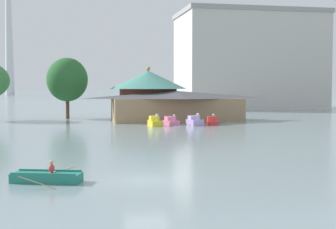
{
  "coord_description": "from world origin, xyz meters",
  "views": [
    {
      "loc": [
        -3.89,
        -25.77,
        5.23
      ],
      "look_at": [
        5.35,
        20.71,
        2.4
      ],
      "focal_mm": 50.41,
      "sensor_mm": 36.0,
      "label": 1
    }
  ],
  "objects_px": {
    "pedal_boat_pink": "(171,121)",
    "green_roof_pavilion": "(148,91)",
    "rowboat_with_rower": "(47,177)",
    "pedal_boat_lavender": "(195,121)",
    "pedal_boat_yellow": "(155,122)",
    "pedal_boat_red": "(212,122)",
    "shoreline_tree_mid": "(67,80)",
    "background_building_block": "(249,60)",
    "boathouse": "(177,105)"
  },
  "relations": [
    {
      "from": "pedal_boat_pink",
      "to": "pedal_boat_red",
      "type": "distance_m",
      "value": 5.62
    },
    {
      "from": "pedal_boat_lavender",
      "to": "shoreline_tree_mid",
      "type": "bearing_deg",
      "value": -147.91
    },
    {
      "from": "pedal_boat_pink",
      "to": "green_roof_pavilion",
      "type": "xyz_separation_m",
      "value": [
        -1.24,
        12.12,
        3.97
      ]
    },
    {
      "from": "pedal_boat_red",
      "to": "green_roof_pavilion",
      "type": "height_order",
      "value": "green_roof_pavilion"
    },
    {
      "from": "rowboat_with_rower",
      "to": "shoreline_tree_mid",
      "type": "distance_m",
      "value": 52.53
    },
    {
      "from": "boathouse",
      "to": "shoreline_tree_mid",
      "type": "bearing_deg",
      "value": 152.01
    },
    {
      "from": "pedal_boat_red",
      "to": "pedal_boat_yellow",
      "type": "bearing_deg",
      "value": -81.55
    },
    {
      "from": "pedal_boat_yellow",
      "to": "green_roof_pavilion",
      "type": "bearing_deg",
      "value": 170.2
    },
    {
      "from": "green_roof_pavilion",
      "to": "background_building_block",
      "type": "relative_size",
      "value": 0.37
    },
    {
      "from": "boathouse",
      "to": "pedal_boat_yellow",
      "type": "bearing_deg",
      "value": -120.11
    },
    {
      "from": "pedal_boat_red",
      "to": "rowboat_with_rower",
      "type": "bearing_deg",
      "value": -22.51
    },
    {
      "from": "pedal_boat_lavender",
      "to": "pedal_boat_red",
      "type": "relative_size",
      "value": 1.0
    },
    {
      "from": "green_roof_pavilion",
      "to": "background_building_block",
      "type": "bearing_deg",
      "value": 47.52
    },
    {
      "from": "pedal_boat_yellow",
      "to": "shoreline_tree_mid",
      "type": "xyz_separation_m",
      "value": [
        -11.52,
        17.0,
        5.79
      ]
    },
    {
      "from": "boathouse",
      "to": "background_building_block",
      "type": "bearing_deg",
      "value": 55.33
    },
    {
      "from": "pedal_boat_red",
      "to": "background_building_block",
      "type": "xyz_separation_m",
      "value": [
        22.52,
        45.23,
        10.97
      ]
    },
    {
      "from": "rowboat_with_rower",
      "to": "pedal_boat_lavender",
      "type": "distance_m",
      "value": 38.9
    },
    {
      "from": "green_roof_pavilion",
      "to": "shoreline_tree_mid",
      "type": "xyz_separation_m",
      "value": [
        -12.76,
        3.51,
        1.9
      ]
    },
    {
      "from": "pedal_boat_red",
      "to": "shoreline_tree_mid",
      "type": "distance_m",
      "value": 26.39
    },
    {
      "from": "rowboat_with_rower",
      "to": "boathouse",
      "type": "height_order",
      "value": "boathouse"
    },
    {
      "from": "pedal_boat_lavender",
      "to": "shoreline_tree_mid",
      "type": "distance_m",
      "value": 24.9
    },
    {
      "from": "pedal_boat_red",
      "to": "pedal_boat_pink",
      "type": "bearing_deg",
      "value": -94.88
    },
    {
      "from": "boathouse",
      "to": "green_roof_pavilion",
      "type": "xyz_separation_m",
      "value": [
        -3.58,
        5.17,
        2.06
      ]
    },
    {
      "from": "pedal_boat_pink",
      "to": "background_building_block",
      "type": "height_order",
      "value": "background_building_block"
    },
    {
      "from": "boathouse",
      "to": "pedal_boat_red",
      "type": "bearing_deg",
      "value": -68.65
    },
    {
      "from": "pedal_boat_lavender",
      "to": "green_roof_pavilion",
      "type": "xyz_separation_m",
      "value": [
        -4.14,
        13.83,
        3.88
      ]
    },
    {
      "from": "green_roof_pavilion",
      "to": "background_building_block",
      "type": "distance_m",
      "value": 43.9
    },
    {
      "from": "pedal_boat_pink",
      "to": "pedal_boat_red",
      "type": "relative_size",
      "value": 1.0
    },
    {
      "from": "boathouse",
      "to": "shoreline_tree_mid",
      "type": "height_order",
      "value": "shoreline_tree_mid"
    },
    {
      "from": "pedal_boat_red",
      "to": "green_roof_pavilion",
      "type": "distance_m",
      "value": 15.41
    },
    {
      "from": "pedal_boat_red",
      "to": "background_building_block",
      "type": "height_order",
      "value": "background_building_block"
    },
    {
      "from": "rowboat_with_rower",
      "to": "pedal_boat_lavender",
      "type": "xyz_separation_m",
      "value": [
        17.32,
        34.83,
        0.26
      ]
    },
    {
      "from": "rowboat_with_rower",
      "to": "pedal_boat_pink",
      "type": "height_order",
      "value": "pedal_boat_pink"
    },
    {
      "from": "pedal_boat_pink",
      "to": "pedal_boat_lavender",
      "type": "distance_m",
      "value": 3.37
    },
    {
      "from": "green_roof_pavilion",
      "to": "pedal_boat_lavender",
      "type": "bearing_deg",
      "value": -73.33
    },
    {
      "from": "pedal_boat_yellow",
      "to": "rowboat_with_rower",
      "type": "bearing_deg",
      "value": -23.29
    },
    {
      "from": "pedal_boat_pink",
      "to": "rowboat_with_rower",
      "type": "bearing_deg",
      "value": -36.48
    },
    {
      "from": "rowboat_with_rower",
      "to": "pedal_boat_red",
      "type": "distance_m",
      "value": 40.62
    },
    {
      "from": "rowboat_with_rower",
      "to": "background_building_block",
      "type": "bearing_deg",
      "value": -100.46
    },
    {
      "from": "pedal_boat_pink",
      "to": "boathouse",
      "type": "distance_m",
      "value": 7.58
    },
    {
      "from": "rowboat_with_rower",
      "to": "background_building_block",
      "type": "distance_m",
      "value": 91.79
    },
    {
      "from": "pedal_boat_yellow",
      "to": "pedal_boat_lavender",
      "type": "distance_m",
      "value": 5.39
    },
    {
      "from": "pedal_boat_pink",
      "to": "boathouse",
      "type": "bearing_deg",
      "value": 146.43
    },
    {
      "from": "boathouse",
      "to": "rowboat_with_rower",
      "type": "bearing_deg",
      "value": -111.07
    },
    {
      "from": "pedal_boat_yellow",
      "to": "shoreline_tree_mid",
      "type": "height_order",
      "value": "shoreline_tree_mid"
    },
    {
      "from": "boathouse",
      "to": "shoreline_tree_mid",
      "type": "distance_m",
      "value": 18.92
    },
    {
      "from": "pedal_boat_lavender",
      "to": "shoreline_tree_mid",
      "type": "relative_size",
      "value": 0.26
    },
    {
      "from": "pedal_boat_yellow",
      "to": "background_building_block",
      "type": "height_order",
      "value": "background_building_block"
    },
    {
      "from": "pedal_boat_yellow",
      "to": "background_building_block",
      "type": "bearing_deg",
      "value": 141.58
    },
    {
      "from": "pedal_boat_pink",
      "to": "green_roof_pavilion",
      "type": "relative_size",
      "value": 0.21
    }
  ]
}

